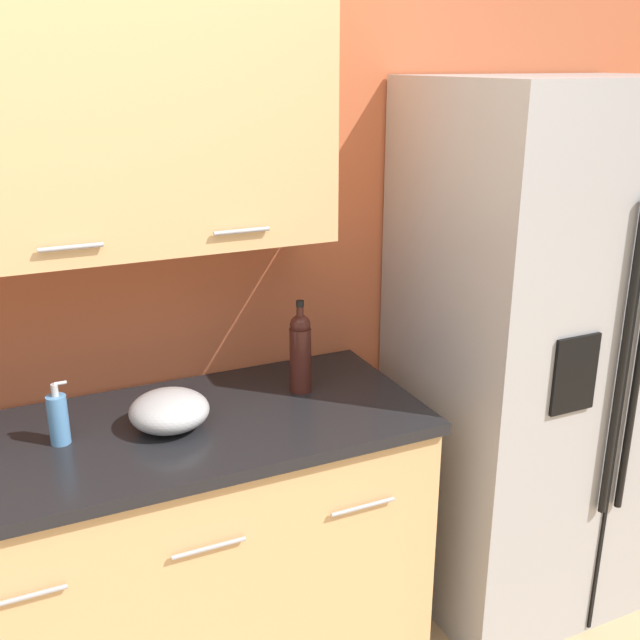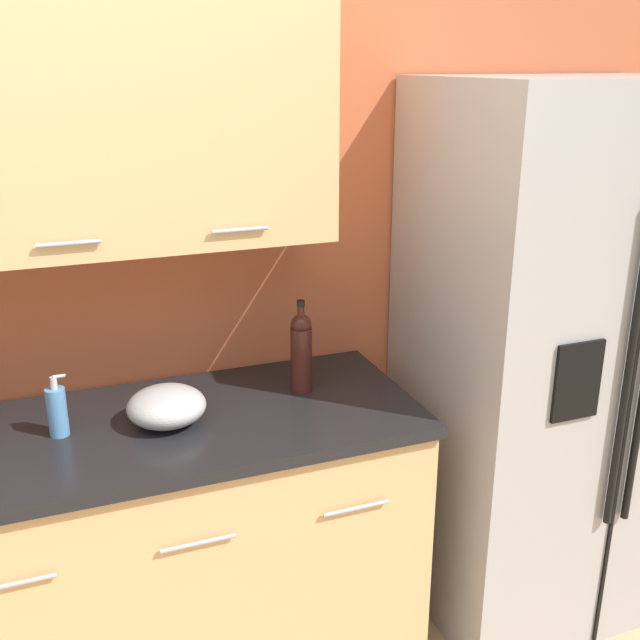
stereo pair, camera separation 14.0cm
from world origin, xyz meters
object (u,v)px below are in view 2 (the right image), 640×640
object	(u,v)px
wine_bottle	(301,351)
soap_dispenser	(57,411)
mixing_bowl	(167,406)
refrigerator	(554,357)

from	to	relation	value
wine_bottle	soap_dispenser	world-z (taller)	wine_bottle
wine_bottle	soap_dispenser	size ratio (longest dim) A/B	1.66
wine_bottle	soap_dispenser	bearing A→B (deg)	-176.87
soap_dispenser	mixing_bowl	world-z (taller)	soap_dispenser
soap_dispenser	mixing_bowl	bearing A→B (deg)	-7.22
soap_dispenser	mixing_bowl	size ratio (longest dim) A/B	0.80
refrigerator	mixing_bowl	size ratio (longest dim) A/B	8.18
mixing_bowl	refrigerator	bearing A→B (deg)	-1.24
wine_bottle	soap_dispenser	xyz separation A→B (m)	(-0.73, -0.04, -0.06)
refrigerator	mixing_bowl	world-z (taller)	refrigerator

